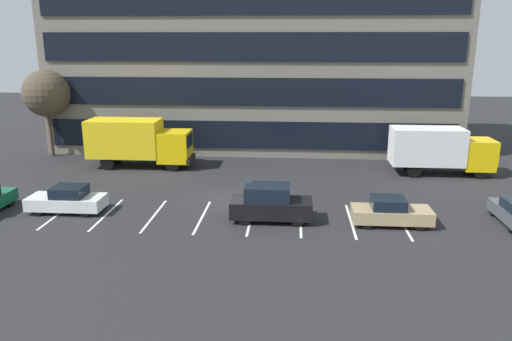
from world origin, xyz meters
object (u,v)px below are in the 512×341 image
(box_truck_yellow, at_px, (440,149))
(sedan_tan, at_px, (391,212))
(box_truck_yellow_all, at_px, (138,141))
(sedan_white, at_px, (67,200))
(suv_black, at_px, (270,204))
(bare_tree, at_px, (47,94))

(box_truck_yellow, xyz_separation_m, sedan_tan, (-5.47, -10.80, -1.25))
(box_truck_yellow_all, distance_m, sedan_white, 10.77)
(box_truck_yellow, height_order, suv_black, box_truck_yellow)
(sedan_white, height_order, bare_tree, bare_tree)
(box_truck_yellow_all, relative_size, suv_black, 1.79)
(sedan_tan, bearing_deg, bare_tree, 151.14)
(sedan_tan, bearing_deg, sedan_white, 177.98)
(sedan_white, relative_size, bare_tree, 0.59)
(box_truck_yellow_all, xyz_separation_m, bare_tree, (-8.56, 3.07, 3.26))
(suv_black, bearing_deg, bare_tree, 143.91)
(box_truck_yellow, xyz_separation_m, bare_tree, (-31.53, 3.56, 3.40))
(bare_tree, bearing_deg, box_truck_yellow_all, -19.75)
(sedan_white, relative_size, sedan_tan, 1.02)
(box_truck_yellow_all, xyz_separation_m, sedan_white, (-0.96, -10.64, -1.38))
(box_truck_yellow, xyz_separation_m, suv_black, (-12.04, -10.65, -0.98))
(box_truck_yellow, height_order, sedan_white, box_truck_yellow)
(box_truck_yellow, bearing_deg, bare_tree, 173.56)
(suv_black, height_order, sedan_tan, suv_black)
(sedan_white, relative_size, suv_black, 0.97)
(box_truck_yellow, distance_m, suv_black, 16.10)
(bare_tree, bearing_deg, sedan_tan, -28.86)
(box_truck_yellow, xyz_separation_m, sedan_white, (-23.93, -10.15, -1.23))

